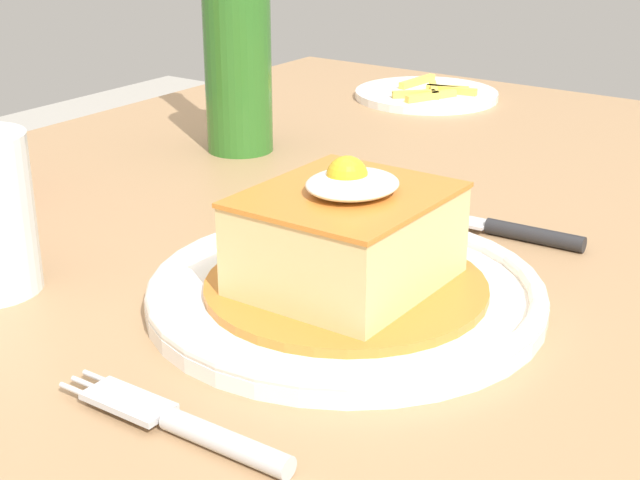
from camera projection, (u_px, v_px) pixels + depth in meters
name	position (u px, v px, depth m)	size (l,w,h in m)	color
dining_table	(277.00, 421.00, 0.66)	(1.36, 0.92, 0.73)	#A87F56
main_plate	(346.00, 292.00, 0.60)	(0.25, 0.25, 0.02)	white
sandwich_meal	(347.00, 244.00, 0.59)	(0.18, 0.18, 0.09)	orange
fork	(193.00, 428.00, 0.46)	(0.02, 0.14, 0.01)	silver
knife	(504.00, 229.00, 0.71)	(0.02, 0.17, 0.01)	#262628
beer_bottle_green	(237.00, 48.00, 0.89)	(0.06, 0.06, 0.27)	#2D6B23
side_plate_fries	(427.00, 94.00, 1.13)	(0.17, 0.17, 0.02)	white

